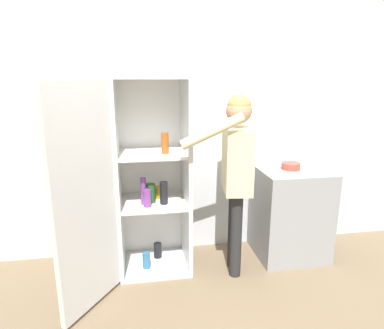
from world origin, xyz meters
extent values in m
plane|color=#7A664C|center=(0.00, 0.00, 0.00)|extent=(12.00, 12.00, 0.00)
cube|color=silver|center=(0.00, 0.98, 1.27)|extent=(7.00, 0.06, 2.55)
cube|color=silver|center=(-0.36, 0.64, 0.02)|extent=(0.66, 0.58, 0.04)
cube|color=silver|center=(-0.36, 0.64, 1.80)|extent=(0.66, 0.58, 0.04)
cube|color=white|center=(-0.36, 0.91, 0.91)|extent=(0.66, 0.03, 1.75)
cube|color=silver|center=(-0.67, 0.64, 0.91)|extent=(0.03, 0.58, 1.75)
cube|color=silver|center=(-0.05, 0.64, 0.91)|extent=(0.04, 0.58, 1.75)
cube|color=white|center=(-0.36, 0.64, 0.65)|extent=(0.59, 0.51, 0.02)
cube|color=white|center=(-0.36, 0.64, 1.13)|extent=(0.59, 0.51, 0.02)
cube|color=silver|center=(-0.89, 0.09, 0.91)|extent=(0.40, 0.57, 1.75)
cylinder|color=black|center=(-0.27, 0.56, 0.77)|extent=(0.07, 0.07, 0.21)
cylinder|color=#9E4C19|center=(-0.25, 0.57, 1.23)|extent=(0.06, 0.06, 0.18)
cylinder|color=teal|center=(-0.45, 0.54, 0.11)|extent=(0.07, 0.07, 0.15)
cylinder|color=#723884|center=(-0.45, 0.59, 0.79)|extent=(0.05, 0.05, 0.25)
cylinder|color=black|center=(-0.33, 0.72, 0.11)|extent=(0.08, 0.08, 0.15)
cylinder|color=#723884|center=(-0.42, 0.52, 0.75)|extent=(0.07, 0.07, 0.16)
cylinder|color=#1E5123|center=(-0.38, 0.63, 0.75)|extent=(0.09, 0.09, 0.18)
cylinder|color=#B78C1E|center=(-0.31, 0.72, 0.73)|extent=(0.07, 0.07, 0.12)
cylinder|color=#262628|center=(0.36, 0.34, 0.40)|extent=(0.10, 0.10, 0.80)
cylinder|color=#262628|center=(0.39, 0.50, 0.40)|extent=(0.10, 0.10, 0.80)
cube|color=beige|center=(0.38, 0.42, 1.09)|extent=(0.29, 0.44, 0.57)
sphere|color=tan|center=(0.38, 0.42, 1.52)|extent=(0.22, 0.22, 0.22)
sphere|color=#AD894C|center=(0.38, 0.42, 1.56)|extent=(0.20, 0.20, 0.20)
cylinder|color=beige|center=(0.10, 0.23, 1.38)|extent=(0.53, 0.15, 0.30)
cylinder|color=beige|center=(0.41, 0.65, 1.06)|extent=(0.08, 0.08, 0.54)
cube|color=gray|center=(1.02, 0.63, 0.46)|extent=(0.67, 0.60, 0.91)
cylinder|color=#B24738|center=(0.99, 0.64, 0.95)|extent=(0.18, 0.18, 0.06)
camera|label=1|loc=(-0.50, -2.39, 1.82)|focal=32.00mm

